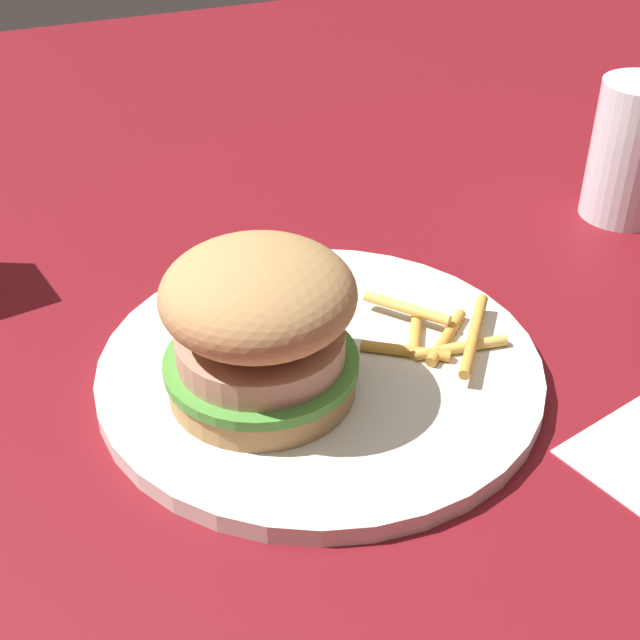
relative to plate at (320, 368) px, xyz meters
name	(u,v)px	position (x,y,z in m)	size (l,w,h in m)	color
ground_plane	(323,365)	(-0.01, 0.01, -0.01)	(1.60, 1.60, 0.00)	maroon
plate	(320,368)	(0.00, 0.00, 0.00)	(0.27, 0.27, 0.01)	silver
sandwich	(259,324)	(0.01, -0.04, 0.05)	(0.11, 0.11, 0.09)	tan
fries_pile	(438,335)	(0.01, 0.07, 0.01)	(0.10, 0.10, 0.01)	gold
drink_glass	(631,158)	(-0.10, 0.31, 0.04)	(0.07, 0.07, 0.11)	silver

